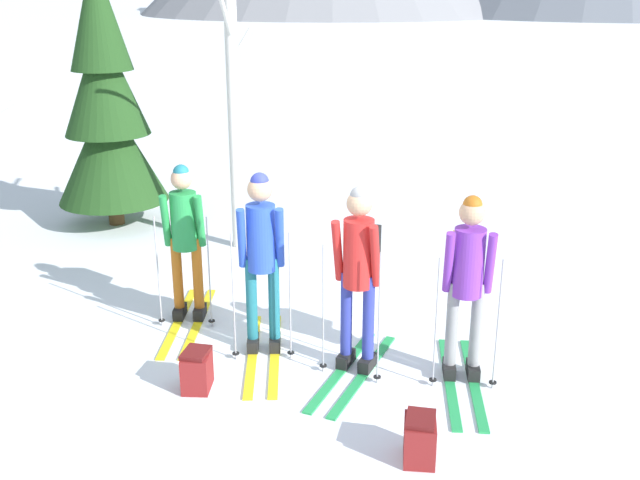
{
  "coord_description": "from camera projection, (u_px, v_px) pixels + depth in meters",
  "views": [
    {
      "loc": [
        1.55,
        -6.4,
        3.49
      ],
      "look_at": [
        0.13,
        0.45,
        1.05
      ],
      "focal_mm": 41.51,
      "sensor_mm": 36.0,
      "label": 1
    }
  ],
  "objects": [
    {
      "name": "pine_tree_near",
      "position": [
        106.0,
        107.0,
        10.73
      ],
      "size": [
        1.62,
        1.62,
        3.9
      ],
      "color": "#51381E",
      "rests_on": "ground"
    },
    {
      "name": "skier_in_purple",
      "position": [
        467.0,
        278.0,
        6.6
      ],
      "size": [
        0.61,
        1.67,
        1.76
      ],
      "color": "green",
      "rests_on": "ground"
    },
    {
      "name": "birch_tree_slender",
      "position": [
        233.0,
        79.0,
        9.59
      ],
      "size": [
        0.57,
        1.17,
        4.52
      ],
      "color": "silver",
      "rests_on": "ground"
    },
    {
      "name": "skier_in_red",
      "position": [
        359.0,
        268.0,
        6.75
      ],
      "size": [
        0.63,
        1.68,
        1.8
      ],
      "color": "green",
      "rests_on": "ground"
    },
    {
      "name": "skier_in_green",
      "position": [
        185.0,
        234.0,
        7.81
      ],
      "size": [
        0.62,
        1.76,
        1.73
      ],
      "color": "yellow",
      "rests_on": "ground"
    },
    {
      "name": "ground_plane",
      "position": [
        298.0,
        353.0,
        7.37
      ],
      "size": [
        400.0,
        400.0,
        0.0
      ],
      "primitive_type": "plane",
      "color": "white"
    },
    {
      "name": "backpack_on_snow_front",
      "position": [
        420.0,
        439.0,
        5.66
      ],
      "size": [
        0.27,
        0.34,
        0.38
      ],
      "color": "maroon",
      "rests_on": "ground"
    },
    {
      "name": "backpack_on_snow_beside",
      "position": [
        197.0,
        370.0,
        6.67
      ],
      "size": [
        0.29,
        0.35,
        0.38
      ],
      "color": "maroon",
      "rests_on": "ground"
    },
    {
      "name": "skier_in_blue",
      "position": [
        262.0,
        252.0,
        7.09
      ],
      "size": [
        0.7,
        1.73,
        1.83
      ],
      "color": "yellow",
      "rests_on": "ground"
    }
  ]
}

